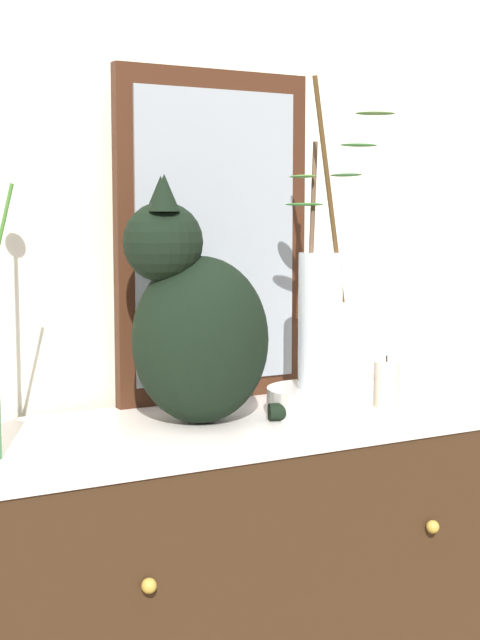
# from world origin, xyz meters

# --- Properties ---
(wall_back) EXTENTS (4.40, 0.08, 2.60)m
(wall_back) POSITION_xyz_m (0.00, 0.28, 1.30)
(wall_back) COLOR beige
(wall_back) RESTS_ON ground_plane
(mirror_leaning) EXTENTS (0.41, 0.03, 0.65)m
(mirror_leaning) POSITION_xyz_m (0.04, 0.18, 1.18)
(mirror_leaning) COLOR #3B1F11
(mirror_leaning) RESTS_ON sideboard
(cat_sitting) EXTENTS (0.41, 0.26, 0.44)m
(cat_sitting) POSITION_xyz_m (-0.09, -0.00, 1.03)
(cat_sitting) COLOR black
(cat_sitting) RESTS_ON sideboard
(bowl_porcelain) EXTENTS (0.20, 0.20, 0.05)m
(bowl_porcelain) POSITION_xyz_m (0.15, -0.04, 0.88)
(bowl_porcelain) COLOR silver
(bowl_porcelain) RESTS_ON sideboard
(vase_glass_clear) EXTENTS (0.15, 0.19, 0.56)m
(vase_glass_clear) POSITION_xyz_m (0.15, -0.04, 1.05)
(vase_glass_clear) COLOR silver
(vase_glass_clear) RESTS_ON bowl_porcelain
(candle_pillar) EXTENTS (0.05, 0.05, 0.10)m
(candle_pillar) POSITION_xyz_m (0.30, -0.05, 0.90)
(candle_pillar) COLOR beige
(candle_pillar) RESTS_ON sideboard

